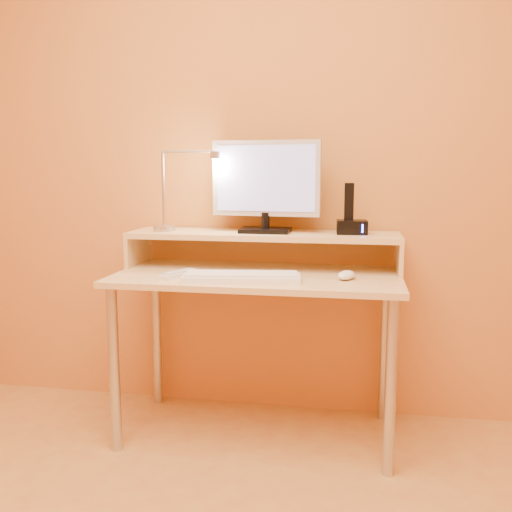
% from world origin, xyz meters
% --- Properties ---
extents(wall_back, '(3.00, 0.04, 2.50)m').
position_xyz_m(wall_back, '(0.00, 1.50, 1.25)').
color(wall_back, '#CE7836').
rests_on(wall_back, floor).
extents(desk_leg_fl, '(0.04, 0.04, 0.69)m').
position_xyz_m(desk_leg_fl, '(-0.55, 0.93, 0.35)').
color(desk_leg_fl, '#B3B3B7').
rests_on(desk_leg_fl, floor).
extents(desk_leg_fr, '(0.04, 0.04, 0.69)m').
position_xyz_m(desk_leg_fr, '(0.55, 0.93, 0.35)').
color(desk_leg_fr, '#B3B3B7').
rests_on(desk_leg_fr, floor).
extents(desk_leg_bl, '(0.04, 0.04, 0.69)m').
position_xyz_m(desk_leg_bl, '(-0.55, 1.43, 0.35)').
color(desk_leg_bl, '#B3B3B7').
rests_on(desk_leg_bl, floor).
extents(desk_leg_br, '(0.04, 0.04, 0.69)m').
position_xyz_m(desk_leg_br, '(0.55, 1.43, 0.35)').
color(desk_leg_br, '#B3B3B7').
rests_on(desk_leg_br, floor).
extents(desk_lower, '(1.20, 0.60, 0.02)m').
position_xyz_m(desk_lower, '(0.00, 1.18, 0.71)').
color(desk_lower, '#EEC689').
rests_on(desk_lower, floor).
extents(shelf_riser_left, '(0.02, 0.30, 0.14)m').
position_xyz_m(shelf_riser_left, '(-0.59, 1.33, 0.79)').
color(shelf_riser_left, '#EEC689').
rests_on(shelf_riser_left, desk_lower).
extents(shelf_riser_right, '(0.02, 0.30, 0.14)m').
position_xyz_m(shelf_riser_right, '(0.59, 1.33, 0.79)').
color(shelf_riser_right, '#EEC689').
rests_on(shelf_riser_right, desk_lower).
extents(desk_shelf, '(1.20, 0.30, 0.02)m').
position_xyz_m(desk_shelf, '(0.00, 1.33, 0.87)').
color(desk_shelf, '#EEC689').
rests_on(desk_shelf, desk_lower).
extents(monitor_foot, '(0.22, 0.16, 0.02)m').
position_xyz_m(monitor_foot, '(0.01, 1.33, 0.89)').
color(monitor_foot, black).
rests_on(monitor_foot, desk_shelf).
extents(monitor_neck, '(0.04, 0.04, 0.07)m').
position_xyz_m(monitor_neck, '(0.01, 1.33, 0.93)').
color(monitor_neck, black).
rests_on(monitor_neck, monitor_foot).
extents(monitor_panel, '(0.49, 0.08, 0.33)m').
position_xyz_m(monitor_panel, '(0.01, 1.34, 1.12)').
color(monitor_panel, silver).
rests_on(monitor_panel, monitor_neck).
extents(monitor_back, '(0.44, 0.05, 0.28)m').
position_xyz_m(monitor_back, '(0.01, 1.36, 1.12)').
color(monitor_back, black).
rests_on(monitor_back, monitor_panel).
extents(monitor_screen, '(0.44, 0.04, 0.29)m').
position_xyz_m(monitor_screen, '(0.01, 1.32, 1.12)').
color(monitor_screen, '#9EA1F2').
rests_on(monitor_screen, monitor_panel).
extents(lamp_base, '(0.10, 0.10, 0.02)m').
position_xyz_m(lamp_base, '(-0.45, 1.30, 0.89)').
color(lamp_base, '#B3B3B7').
rests_on(lamp_base, desk_shelf).
extents(lamp_post, '(0.01, 0.01, 0.33)m').
position_xyz_m(lamp_post, '(-0.45, 1.30, 1.07)').
color(lamp_post, '#B3B3B7').
rests_on(lamp_post, lamp_base).
extents(lamp_arm, '(0.24, 0.01, 0.01)m').
position_xyz_m(lamp_arm, '(-0.33, 1.30, 1.24)').
color(lamp_arm, '#B3B3B7').
rests_on(lamp_arm, lamp_post).
extents(lamp_head, '(0.04, 0.04, 0.03)m').
position_xyz_m(lamp_head, '(-0.21, 1.30, 1.22)').
color(lamp_head, '#B3B3B7').
rests_on(lamp_head, lamp_arm).
extents(lamp_bulb, '(0.03, 0.03, 0.00)m').
position_xyz_m(lamp_bulb, '(-0.21, 1.30, 1.20)').
color(lamp_bulb, '#FFEAC6').
rests_on(lamp_bulb, lamp_head).
extents(phone_dock, '(0.14, 0.11, 0.06)m').
position_xyz_m(phone_dock, '(0.39, 1.33, 0.91)').
color(phone_dock, black).
rests_on(phone_dock, desk_shelf).
extents(phone_handset, '(0.04, 0.03, 0.16)m').
position_xyz_m(phone_handset, '(0.37, 1.33, 1.02)').
color(phone_handset, black).
rests_on(phone_handset, phone_dock).
extents(phone_led, '(0.01, 0.00, 0.04)m').
position_xyz_m(phone_led, '(0.43, 1.28, 0.91)').
color(phone_led, blue).
rests_on(phone_led, phone_dock).
extents(keyboard, '(0.48, 0.21, 0.02)m').
position_xyz_m(keyboard, '(-0.04, 1.02, 0.73)').
color(keyboard, white).
rests_on(keyboard, desk_lower).
extents(mouse, '(0.10, 0.12, 0.04)m').
position_xyz_m(mouse, '(0.37, 1.11, 0.74)').
color(mouse, white).
rests_on(mouse, desk_lower).
extents(remote_control, '(0.13, 0.20, 0.02)m').
position_xyz_m(remote_control, '(-0.31, 1.06, 0.73)').
color(remote_control, white).
rests_on(remote_control, desk_lower).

